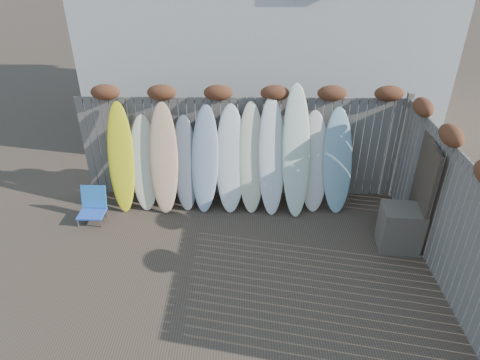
{
  "coord_description": "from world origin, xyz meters",
  "views": [
    {
      "loc": [
        0.09,
        -4.9,
        4.58
      ],
      "look_at": [
        0.0,
        1.2,
        1.0
      ],
      "focal_mm": 32.0,
      "sensor_mm": 36.0,
      "label": 1
    }
  ],
  "objects_px": {
    "wooden_crate": "(400,228)",
    "surfboard_0": "(121,158)",
    "lattice_panel": "(420,190)",
    "beach_chair": "(93,205)"
  },
  "relations": [
    {
      "from": "lattice_panel",
      "to": "surfboard_0",
      "type": "height_order",
      "value": "surfboard_0"
    },
    {
      "from": "wooden_crate",
      "to": "surfboard_0",
      "type": "height_order",
      "value": "surfboard_0"
    },
    {
      "from": "lattice_panel",
      "to": "surfboard_0",
      "type": "xyz_separation_m",
      "value": [
        -5.13,
        0.92,
        0.08
      ]
    },
    {
      "from": "wooden_crate",
      "to": "lattice_panel",
      "type": "distance_m",
      "value": 0.69
    },
    {
      "from": "wooden_crate",
      "to": "lattice_panel",
      "type": "xyz_separation_m",
      "value": [
        0.32,
        0.31,
        0.53
      ]
    },
    {
      "from": "lattice_panel",
      "to": "surfboard_0",
      "type": "bearing_deg",
      "value": 178.07
    },
    {
      "from": "beach_chair",
      "to": "surfboard_0",
      "type": "height_order",
      "value": "surfboard_0"
    },
    {
      "from": "beach_chair",
      "to": "lattice_panel",
      "type": "height_order",
      "value": "lattice_panel"
    },
    {
      "from": "beach_chair",
      "to": "lattice_panel",
      "type": "relative_size",
      "value": 0.33
    },
    {
      "from": "beach_chair",
      "to": "wooden_crate",
      "type": "bearing_deg",
      "value": -7.85
    }
  ]
}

